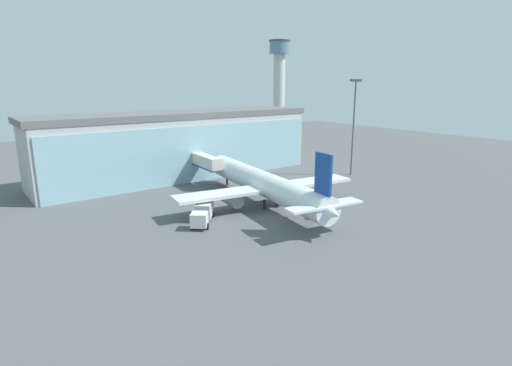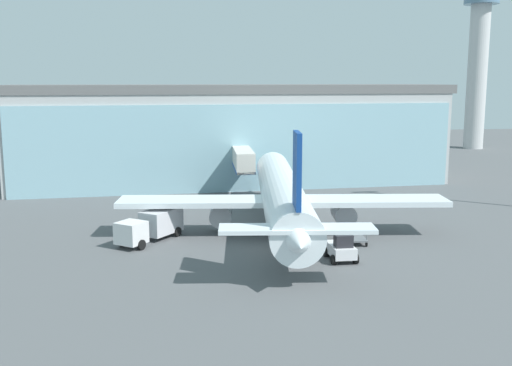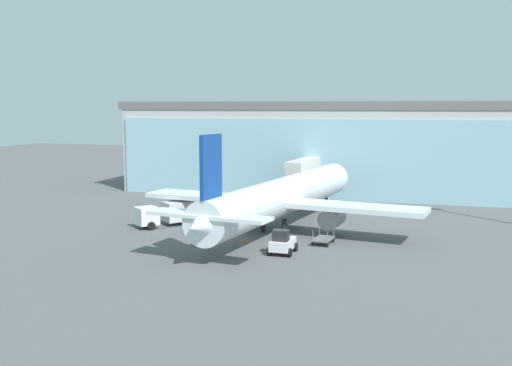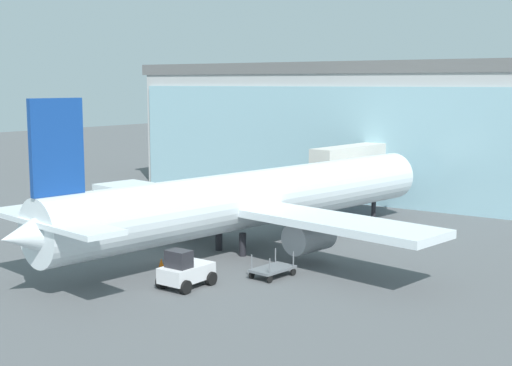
{
  "view_description": "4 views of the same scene",
  "coord_description": "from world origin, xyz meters",
  "px_view_note": "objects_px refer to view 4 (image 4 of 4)",
  "views": [
    {
      "loc": [
        -35.25,
        -45.07,
        19.42
      ],
      "look_at": [
        -0.15,
        5.63,
        4.22
      ],
      "focal_mm": 28.0,
      "sensor_mm": 36.0,
      "label": 1
    },
    {
      "loc": [
        -8.1,
        -49.45,
        14.48
      ],
      "look_at": [
        -0.16,
        8.69,
        4.41
      ],
      "focal_mm": 42.0,
      "sensor_mm": 36.0,
      "label": 2
    },
    {
      "loc": [
        19.93,
        -54.84,
        13.42
      ],
      "look_at": [
        -0.57,
        5.56,
        5.07
      ],
      "focal_mm": 42.0,
      "sensor_mm": 36.0,
      "label": 3
    },
    {
      "loc": [
        33.04,
        -33.09,
        11.82
      ],
      "look_at": [
        2.48,
        6.34,
        4.78
      ],
      "focal_mm": 50.0,
      "sensor_mm": 36.0,
      "label": 4
    }
  ],
  "objects_px": {
    "pushback_tug": "(185,271)",
    "safety_cone_nose": "(161,262)",
    "safety_cone_wingtip": "(137,224)",
    "catering_truck": "(116,213)",
    "airplane": "(252,199)",
    "jet_bridge": "(363,159)",
    "baggage_cart": "(273,269)"
  },
  "relations": [
    {
      "from": "safety_cone_wingtip",
      "to": "airplane",
      "type": "bearing_deg",
      "value": 0.19
    },
    {
      "from": "baggage_cart",
      "to": "safety_cone_wingtip",
      "type": "height_order",
      "value": "baggage_cart"
    },
    {
      "from": "airplane",
      "to": "safety_cone_wingtip",
      "type": "distance_m",
      "value": 12.52
    },
    {
      "from": "jet_bridge",
      "to": "airplane",
      "type": "distance_m",
      "value": 19.15
    },
    {
      "from": "jet_bridge",
      "to": "safety_cone_wingtip",
      "type": "xyz_separation_m",
      "value": [
        -10.33,
        -19.07,
        -4.45
      ]
    },
    {
      "from": "jet_bridge",
      "to": "pushback_tug",
      "type": "bearing_deg",
      "value": -168.22
    },
    {
      "from": "catering_truck",
      "to": "pushback_tug",
      "type": "height_order",
      "value": "catering_truck"
    },
    {
      "from": "safety_cone_nose",
      "to": "baggage_cart",
      "type": "bearing_deg",
      "value": 18.49
    },
    {
      "from": "jet_bridge",
      "to": "safety_cone_nose",
      "type": "distance_m",
      "value": 27.17
    },
    {
      "from": "baggage_cart",
      "to": "pushback_tug",
      "type": "distance_m",
      "value": 5.61
    },
    {
      "from": "airplane",
      "to": "catering_truck",
      "type": "bearing_deg",
      "value": 105.49
    },
    {
      "from": "catering_truck",
      "to": "safety_cone_nose",
      "type": "height_order",
      "value": "catering_truck"
    },
    {
      "from": "jet_bridge",
      "to": "pushback_tug",
      "type": "relative_size",
      "value": 4.33
    },
    {
      "from": "jet_bridge",
      "to": "pushback_tug",
      "type": "distance_m",
      "value": 29.9
    },
    {
      "from": "catering_truck",
      "to": "safety_cone_nose",
      "type": "xyz_separation_m",
      "value": [
        10.99,
        -5.79,
        -1.19
      ]
    },
    {
      "from": "baggage_cart",
      "to": "safety_cone_nose",
      "type": "height_order",
      "value": "baggage_cart"
    },
    {
      "from": "pushback_tug",
      "to": "safety_cone_nose",
      "type": "xyz_separation_m",
      "value": [
        -4.48,
        2.48,
        -0.7
      ]
    },
    {
      "from": "airplane",
      "to": "catering_truck",
      "type": "xyz_separation_m",
      "value": [
        -12.41,
        -1.97,
        -2.08
      ]
    },
    {
      "from": "baggage_cart",
      "to": "jet_bridge",
      "type": "bearing_deg",
      "value": -159.02
    },
    {
      "from": "airplane",
      "to": "safety_cone_nose",
      "type": "relative_size",
      "value": 70.25
    },
    {
      "from": "catering_truck",
      "to": "safety_cone_wingtip",
      "type": "relative_size",
      "value": 13.01
    },
    {
      "from": "airplane",
      "to": "safety_cone_nose",
      "type": "distance_m",
      "value": 8.54
    },
    {
      "from": "pushback_tug",
      "to": "catering_truck",
      "type": "bearing_deg",
      "value": 60.62
    },
    {
      "from": "catering_truck",
      "to": "pushback_tug",
      "type": "relative_size",
      "value": 2.21
    },
    {
      "from": "catering_truck",
      "to": "safety_cone_nose",
      "type": "distance_m",
      "value": 12.48
    },
    {
      "from": "baggage_cart",
      "to": "safety_cone_nose",
      "type": "bearing_deg",
      "value": -67.7
    },
    {
      "from": "catering_truck",
      "to": "baggage_cart",
      "type": "xyz_separation_m",
      "value": [
        18.19,
        -3.38,
        -0.97
      ]
    },
    {
      "from": "pushback_tug",
      "to": "safety_cone_wingtip",
      "type": "distance_m",
      "value": 18.28
    },
    {
      "from": "pushback_tug",
      "to": "safety_cone_nose",
      "type": "relative_size",
      "value": 5.89
    },
    {
      "from": "baggage_cart",
      "to": "airplane",
      "type": "bearing_deg",
      "value": -129.02
    },
    {
      "from": "airplane",
      "to": "baggage_cart",
      "type": "relative_size",
      "value": 13.32
    },
    {
      "from": "jet_bridge",
      "to": "baggage_cart",
      "type": "height_order",
      "value": "jet_bridge"
    }
  ]
}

